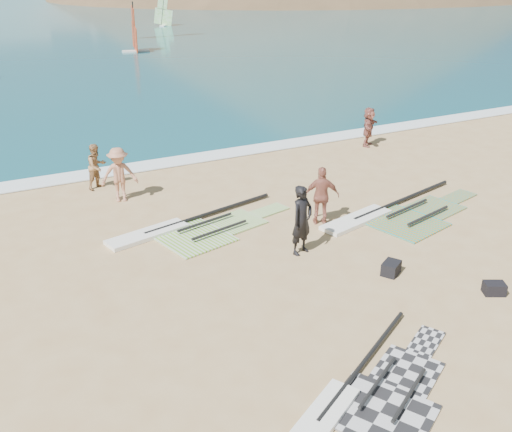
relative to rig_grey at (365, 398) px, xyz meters
name	(u,v)px	position (x,y,z in m)	size (l,w,h in m)	color
ground	(366,313)	(1.79, 2.29, -0.05)	(300.00, 300.00, 0.00)	tan
surf_line	(177,162)	(1.79, 14.59, -0.05)	(300.00, 1.20, 0.04)	white
rig_grey	(365,398)	(0.00, 0.00, 0.00)	(4.88, 3.36, 0.19)	black
rig_green	(191,229)	(-0.12, 8.26, 0.00)	(6.01, 3.03, 0.20)	#6DB91C
rig_orange	(395,215)	(6.00, 6.27, 0.00)	(6.40, 3.27, 0.20)	orange
gear_bag_near	(391,268)	(3.46, 3.44, 0.12)	(0.52, 0.38, 0.33)	black
gear_bag_far	(494,288)	(5.02, 1.53, 0.10)	(0.49, 0.34, 0.30)	black
person_wetsuit	(302,220)	(2.05, 5.52, 0.93)	(0.71, 0.47, 1.95)	black
beachgoer_left	(97,166)	(-1.68, 13.10, 0.76)	(0.79, 0.61, 1.62)	#A17549
beachgoer_mid	(119,175)	(-1.31, 11.54, 0.88)	(1.20, 0.69, 1.85)	#B27558
beachgoer_back	(322,196)	(3.61, 6.91, 0.86)	(1.06, 0.44, 1.81)	#9A5747
beachgoer_right	(369,127)	(10.01, 12.88, 0.80)	(1.57, 0.50, 1.69)	#965347
windsurfer_centre	(135,38)	(9.66, 46.53, 1.24)	(2.50, 2.95, 4.43)	white
windsurfer_right	(163,17)	(20.13, 68.94, 1.13)	(2.23, 2.14, 3.93)	white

